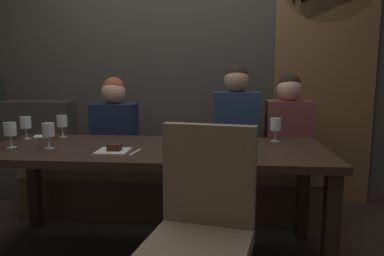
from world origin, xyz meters
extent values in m
plane|color=black|center=(0.00, 0.00, 0.00)|extent=(9.00, 9.00, 0.00)
cube|color=#423D38|center=(0.00, 1.22, 1.50)|extent=(6.00, 0.12, 3.00)
cube|color=brown|center=(1.35, 1.15, 1.05)|extent=(0.90, 0.05, 2.10)
cube|color=#38342F|center=(-1.55, 1.04, 0.47)|extent=(1.10, 0.28, 0.95)
cube|color=black|center=(1.03, -0.35, 0.35)|extent=(0.08, 0.08, 0.69)
cube|color=black|center=(-1.03, 0.35, 0.35)|extent=(0.08, 0.08, 0.69)
cube|color=black|center=(1.03, 0.35, 0.35)|extent=(0.08, 0.08, 0.69)
cube|color=#302119|center=(0.00, 0.00, 0.72)|extent=(2.20, 0.84, 0.04)
cube|color=#4A3C2E|center=(0.00, 0.70, 0.17)|extent=(2.50, 0.40, 0.35)
cube|color=brown|center=(0.00, 0.70, 0.40)|extent=(2.50, 0.44, 0.10)
cube|color=#7F6B51|center=(0.34, -0.80, 0.46)|extent=(0.52, 0.52, 0.08)
cube|color=#7F6B51|center=(0.37, -0.61, 0.74)|extent=(0.44, 0.15, 0.48)
cube|color=#192342|center=(-0.47, 0.68, 0.71)|extent=(0.36, 0.24, 0.51)
sphere|color=tan|center=(-0.47, 0.68, 1.06)|extent=(0.20, 0.20, 0.20)
sphere|color=brown|center=(-0.47, 0.69, 1.09)|extent=(0.18, 0.18, 0.18)
cube|color=navy|center=(0.54, 0.69, 0.76)|extent=(0.36, 0.24, 0.61)
sphere|color=tan|center=(0.54, 0.69, 1.16)|extent=(0.20, 0.20, 0.20)
sphere|color=black|center=(0.54, 0.70, 1.19)|extent=(0.18, 0.18, 0.18)
cube|color=brown|center=(0.97, 0.73, 0.72)|extent=(0.36, 0.24, 0.54)
sphere|color=tan|center=(0.97, 0.73, 1.09)|extent=(0.20, 0.20, 0.20)
sphere|color=black|center=(0.97, 0.74, 1.12)|extent=(0.18, 0.18, 0.18)
cylinder|color=silver|center=(-0.92, -0.09, 0.74)|extent=(0.06, 0.06, 0.00)
cylinder|color=silver|center=(-0.92, -0.09, 0.78)|extent=(0.01, 0.01, 0.07)
cylinder|color=silver|center=(-0.92, -0.09, 0.86)|extent=(0.08, 0.08, 0.08)
cylinder|color=gold|center=(-0.92, -0.09, 0.84)|extent=(0.07, 0.07, 0.03)
cylinder|color=silver|center=(-0.76, 0.31, 0.74)|extent=(0.06, 0.06, 0.00)
cylinder|color=silver|center=(-0.76, 0.31, 0.78)|extent=(0.01, 0.01, 0.07)
cylinder|color=silver|center=(-0.76, 0.31, 0.86)|extent=(0.08, 0.08, 0.08)
cylinder|color=maroon|center=(-0.76, 0.31, 0.84)|extent=(0.07, 0.07, 0.03)
cylinder|color=silver|center=(-0.66, -0.10, 0.74)|extent=(0.06, 0.06, 0.00)
cylinder|color=silver|center=(-0.66, -0.10, 0.78)|extent=(0.01, 0.01, 0.07)
cylinder|color=silver|center=(-0.66, -0.10, 0.86)|extent=(0.08, 0.08, 0.08)
cylinder|color=maroon|center=(-0.66, -0.10, 0.84)|extent=(0.07, 0.07, 0.03)
cylinder|color=silver|center=(0.48, -0.22, 0.74)|extent=(0.06, 0.06, 0.00)
cylinder|color=silver|center=(0.48, -0.22, 0.78)|extent=(0.01, 0.01, 0.07)
cylinder|color=silver|center=(0.48, -0.22, 0.86)|extent=(0.08, 0.08, 0.08)
cylinder|color=maroon|center=(0.48, -0.22, 0.84)|extent=(0.07, 0.07, 0.04)
cylinder|color=silver|center=(-0.99, 0.22, 0.74)|extent=(0.06, 0.06, 0.00)
cylinder|color=silver|center=(-0.99, 0.22, 0.78)|extent=(0.01, 0.01, 0.07)
cylinder|color=silver|center=(-0.99, 0.22, 0.86)|extent=(0.08, 0.08, 0.08)
cylinder|color=maroon|center=(-0.99, 0.22, 0.83)|extent=(0.07, 0.07, 0.03)
cylinder|color=silver|center=(0.81, 0.27, 0.74)|extent=(0.06, 0.06, 0.00)
cylinder|color=silver|center=(0.81, 0.27, 0.78)|extent=(0.01, 0.01, 0.07)
cylinder|color=silver|center=(0.81, 0.27, 0.86)|extent=(0.08, 0.08, 0.08)
cube|color=white|center=(-0.23, -0.17, 0.74)|extent=(0.19, 0.19, 0.01)
cube|color=#381E14|center=(-0.22, -0.17, 0.77)|extent=(0.08, 0.06, 0.04)
cube|color=silver|center=(-0.09, -0.17, 0.74)|extent=(0.04, 0.17, 0.01)
cube|color=silver|center=(-0.92, 0.31, 0.74)|extent=(0.14, 0.13, 0.01)
camera|label=1|loc=(0.44, -2.26, 1.21)|focal=33.72mm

